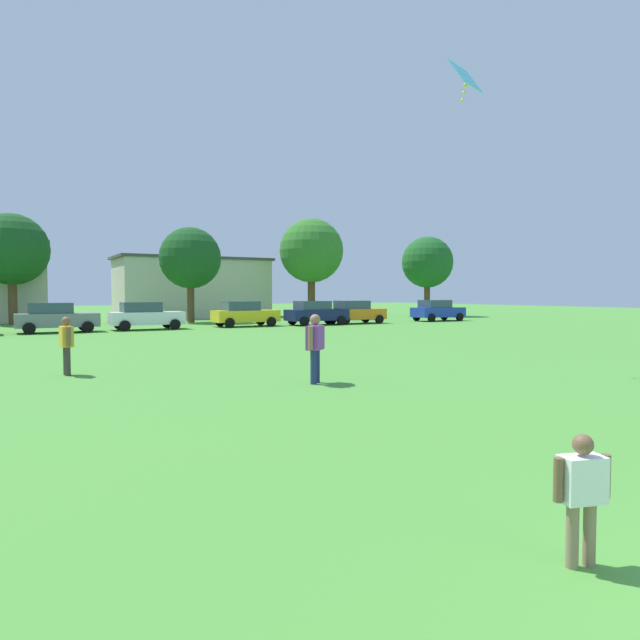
{
  "coord_description": "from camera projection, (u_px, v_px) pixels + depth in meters",
  "views": [
    {
      "loc": [
        -4.82,
        -0.06,
        2.2
      ],
      "look_at": [
        0.47,
        9.24,
        1.69
      ],
      "focal_mm": 31.28,
      "sensor_mm": 36.0,
      "label": 1
    }
  ],
  "objects": [
    {
      "name": "tree_right",
      "position": [
        311.0,
        251.0,
        49.54
      ],
      "size": [
        5.68,
        5.68,
        8.86
      ],
      "color": "brown",
      "rests_on": "ground"
    },
    {
      "name": "tree_far_right",
      "position": [
        427.0,
        263.0,
        53.87
      ],
      "size": [
        4.94,
        4.94,
        7.7
      ],
      "color": "brown",
      "rests_on": "ground"
    },
    {
      "name": "parked_car_white_2",
      "position": [
        145.0,
        316.0,
        33.83
      ],
      "size": [
        4.3,
        2.02,
        1.68
      ],
      "color": "white",
      "rests_on": "ground"
    },
    {
      "name": "kite",
      "position": [
        465.0,
        78.0,
        15.82
      ],
      "size": [
        1.31,
        0.91,
        1.12
      ],
      "color": "#3FBFE5"
    },
    {
      "name": "bystander_near_trees",
      "position": [
        66.0,
        341.0,
        14.92
      ],
      "size": [
        0.33,
        0.75,
        1.58
      ],
      "rotation": [
        0.0,
        0.0,
        4.8
      ],
      "color": "#3F3833",
      "rests_on": "ground"
    },
    {
      "name": "tree_left",
      "position": [
        11.0,
        250.0,
        39.04
      ],
      "size": [
        5.01,
        5.01,
        7.81
      ],
      "color": "brown",
      "rests_on": "ground"
    },
    {
      "name": "tree_center",
      "position": [
        190.0,
        258.0,
        41.94
      ],
      "size": [
        4.61,
        4.61,
        7.18
      ],
      "color": "brown",
      "rests_on": "ground"
    },
    {
      "name": "parked_car_blue_6",
      "position": [
        437.0,
        310.0,
        44.59
      ],
      "size": [
        4.3,
        2.02,
        1.68
      ],
      "color": "#1E38AD",
      "rests_on": "ground"
    },
    {
      "name": "parked_car_yellow_3",
      "position": [
        244.0,
        314.0,
        37.07
      ],
      "size": [
        4.3,
        2.02,
        1.68
      ],
      "color": "yellow",
      "rests_on": "ground"
    },
    {
      "name": "ground_plane",
      "position": [
        112.0,
        336.0,
        28.58
      ],
      "size": [
        160.0,
        160.0,
        0.0
      ],
      "primitive_type": "plane",
      "color": "#4C9338"
    },
    {
      "name": "parked_car_navy_4",
      "position": [
        316.0,
        313.0,
        38.92
      ],
      "size": [
        4.3,
        2.02,
        1.68
      ],
      "color": "#141E4C",
      "rests_on": "ground"
    },
    {
      "name": "adult_bystander",
      "position": [
        315.0,
        342.0,
        13.57
      ],
      "size": [
        0.63,
        0.6,
        1.69
      ],
      "rotation": [
        0.0,
        0.0,
        0.74
      ],
      "color": "navy",
      "rests_on": "ground"
    },
    {
      "name": "parked_car_gray_1",
      "position": [
        56.0,
        317.0,
        31.27
      ],
      "size": [
        4.3,
        2.02,
        1.68
      ],
      "color": "slate",
      "rests_on": "ground"
    },
    {
      "name": "child_kite_flyer",
      "position": [
        582.0,
        488.0,
        4.45
      ],
      "size": [
        0.49,
        0.29,
        1.08
      ],
      "rotation": [
        0.0,
        0.0,
        -0.29
      ],
      "color": "#8C7259",
      "rests_on": "ground"
    },
    {
      "name": "house_left",
      "position": [
        192.0,
        288.0,
        51.3
      ],
      "size": [
        13.67,
        6.72,
        5.48
      ],
      "color": "beige",
      "rests_on": "ground"
    },
    {
      "name": "parked_car_orange_5",
      "position": [
        355.0,
        312.0,
        40.72
      ],
      "size": [
        4.3,
        2.02,
        1.68
      ],
      "color": "orange",
      "rests_on": "ground"
    }
  ]
}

